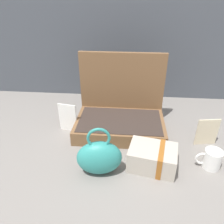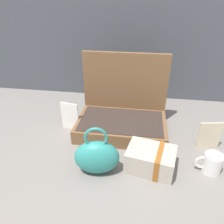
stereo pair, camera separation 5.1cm
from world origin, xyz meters
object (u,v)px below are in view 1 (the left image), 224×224
object	(u,v)px
open_suitcase	(120,114)
coffee_mug	(212,159)
cream_toiletry_bag	(153,158)
poster_card_right	(207,132)
info_card_left	(68,118)
teal_pouch_handbag	(99,157)

from	to	relation	value
open_suitcase	coffee_mug	bearing A→B (deg)	-34.32
cream_toiletry_bag	coffee_mug	bearing A→B (deg)	4.24
cream_toiletry_bag	poster_card_right	xyz separation A→B (m)	(0.26, 0.18, 0.02)
cream_toiletry_bag	info_card_left	world-z (taller)	info_card_left
teal_pouch_handbag	coffee_mug	world-z (taller)	teal_pouch_handbag
coffee_mug	cream_toiletry_bag	bearing A→B (deg)	-175.76
open_suitcase	cream_toiletry_bag	size ratio (longest dim) A/B	2.09
open_suitcase	poster_card_right	xyz separation A→B (m)	(0.41, -0.11, -0.02)
open_suitcase	coffee_mug	distance (m)	0.48
poster_card_right	open_suitcase	bearing A→B (deg)	155.53
coffee_mug	poster_card_right	bearing A→B (deg)	82.47
coffee_mug	info_card_left	distance (m)	0.69
open_suitcase	teal_pouch_handbag	distance (m)	0.34
cream_toiletry_bag	poster_card_right	distance (m)	0.32
cream_toiletry_bag	coffee_mug	distance (m)	0.24
cream_toiletry_bag	poster_card_right	size ratio (longest dim) A/B	1.57
open_suitcase	info_card_left	distance (m)	0.27
poster_card_right	coffee_mug	bearing A→B (deg)	-107.09
open_suitcase	teal_pouch_handbag	size ratio (longest dim) A/B	2.09
poster_card_right	cream_toiletry_bag	bearing A→B (deg)	-155.73
open_suitcase	poster_card_right	bearing A→B (deg)	-14.91
coffee_mug	open_suitcase	bearing A→B (deg)	145.68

